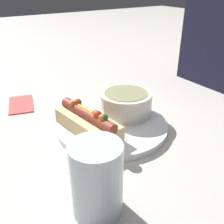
# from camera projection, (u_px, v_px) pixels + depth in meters

# --- Properties ---
(ground_plane) EXTENTS (4.00, 4.00, 0.00)m
(ground_plane) POSITION_uv_depth(u_px,v_px,m) (112.00, 128.00, 0.59)
(ground_plane) COLOR #BCB7AD
(dinner_plate) EXTENTS (0.25, 0.25, 0.01)m
(dinner_plate) POSITION_uv_depth(u_px,v_px,m) (112.00, 126.00, 0.59)
(dinner_plate) COLOR white
(dinner_plate) RESTS_ON ground_plane
(hot_dog) EXTENTS (0.17, 0.08, 0.06)m
(hot_dog) POSITION_uv_depth(u_px,v_px,m) (89.00, 122.00, 0.54)
(hot_dog) COLOR #E5C17F
(hot_dog) RESTS_ON dinner_plate
(soup_bowl) EXTENTS (0.12, 0.12, 0.05)m
(soup_bowl) POSITION_uv_depth(u_px,v_px,m) (126.00, 102.00, 0.61)
(soup_bowl) COLOR silver
(soup_bowl) RESTS_ON dinner_plate
(spoon) EXTENTS (0.03, 0.18, 0.01)m
(spoon) POSITION_uv_depth(u_px,v_px,m) (117.00, 111.00, 0.63)
(spoon) COLOR #B7B7BC
(spoon) RESTS_ON dinner_plate
(drinking_glass) EXTENTS (0.07, 0.07, 0.11)m
(drinking_glass) POSITION_uv_depth(u_px,v_px,m) (97.00, 179.00, 0.36)
(drinking_glass) COLOR silver
(drinking_glass) RESTS_ON ground_plane
(napkin) EXTENTS (0.12, 0.09, 0.01)m
(napkin) POSITION_uv_depth(u_px,v_px,m) (21.00, 104.00, 0.70)
(napkin) COLOR #E04C47
(napkin) RESTS_ON ground_plane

